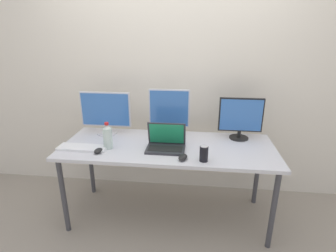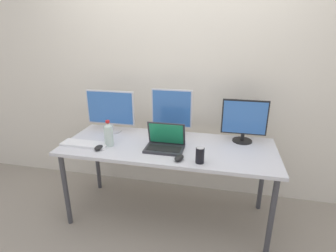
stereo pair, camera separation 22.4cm
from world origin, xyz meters
The scene contains 12 objects.
ground_plane centered at (0.00, 0.00, 0.00)m, with size 16.00×16.00×0.00m, color gray.
wall_back centered at (0.00, 0.59, 1.30)m, with size 7.00×0.08×2.60m, color silver.
work_desk centered at (0.00, 0.00, 0.68)m, with size 1.85×0.72×0.74m.
monitor_left centered at (-0.62, 0.22, 0.96)m, with size 0.48×0.20×0.41m.
monitor_center centered at (-0.01, 0.22, 0.98)m, with size 0.38×0.19×0.45m.
monitor_right centered at (0.64, 0.23, 0.94)m, with size 0.39×0.18×0.39m.
laptop_silver centered at (-0.01, -0.07, 0.79)m, with size 0.32×0.21×0.22m.
keyboard_main centered at (-0.71, -0.15, 0.75)m, with size 0.42×0.14×0.02m, color white.
mouse_by_keyboard centered at (0.15, -0.26, 0.76)m, with size 0.06×0.11×0.04m, color black.
mouse_by_laptop centered at (-0.55, -0.21, 0.76)m, with size 0.06×0.09×0.04m, color black.
water_bottle centered at (-0.50, -0.12, 0.85)m, with size 0.08×0.08×0.23m.
soda_can_near_keyboard centered at (0.31, -0.26, 0.80)m, with size 0.07×0.07×0.13m.
Camera 1 is at (0.24, -2.09, 1.68)m, focal length 28.00 mm.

